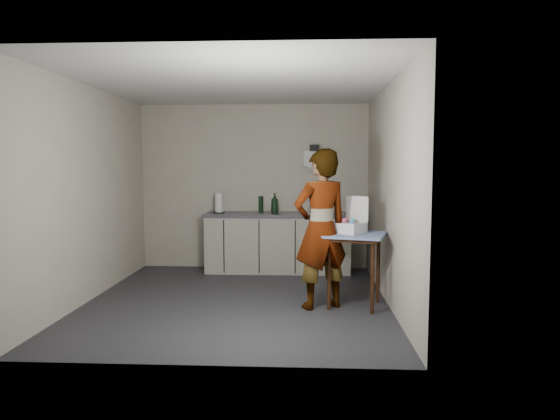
{
  "coord_description": "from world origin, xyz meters",
  "views": [
    {
      "loc": [
        0.81,
        -5.93,
        1.64
      ],
      "look_at": [
        0.49,
        0.45,
        1.07
      ],
      "focal_mm": 32.0,
      "sensor_mm": 36.0,
      "label": 1
    }
  ],
  "objects_px": {
    "kitchen_counter": "(278,244)",
    "bakery_box": "(351,225)",
    "side_table": "(355,243)",
    "dish_rack": "(320,209)",
    "standing_man": "(321,229)",
    "soap_bottle": "(275,203)",
    "paper_towel": "(219,204)",
    "soda_can": "(273,209)",
    "dark_bottle": "(261,204)"
  },
  "relations": [
    {
      "from": "soda_can",
      "to": "dark_bottle",
      "type": "distance_m",
      "value": 0.22
    },
    {
      "from": "dark_bottle",
      "to": "standing_man",
      "type": "bearing_deg",
      "value": -66.72
    },
    {
      "from": "standing_man",
      "to": "paper_towel",
      "type": "height_order",
      "value": "standing_man"
    },
    {
      "from": "side_table",
      "to": "dish_rack",
      "type": "bearing_deg",
      "value": 116.26
    },
    {
      "from": "dark_bottle",
      "to": "dish_rack",
      "type": "relative_size",
      "value": 0.62
    },
    {
      "from": "standing_man",
      "to": "paper_towel",
      "type": "distance_m",
      "value": 2.43
    },
    {
      "from": "kitchen_counter",
      "to": "soda_can",
      "type": "distance_m",
      "value": 0.55
    },
    {
      "from": "side_table",
      "to": "soda_can",
      "type": "distance_m",
      "value": 2.15
    },
    {
      "from": "side_table",
      "to": "bakery_box",
      "type": "height_order",
      "value": "bakery_box"
    },
    {
      "from": "bakery_box",
      "to": "dark_bottle",
      "type": "bearing_deg",
      "value": 159.38
    },
    {
      "from": "standing_man",
      "to": "soda_can",
      "type": "bearing_deg",
      "value": -98.11
    },
    {
      "from": "kitchen_counter",
      "to": "soap_bottle",
      "type": "bearing_deg",
      "value": -126.19
    },
    {
      "from": "bakery_box",
      "to": "kitchen_counter",
      "type": "bearing_deg",
      "value": 153.86
    },
    {
      "from": "standing_man",
      "to": "dish_rack",
      "type": "relative_size",
      "value": 4.38
    },
    {
      "from": "soda_can",
      "to": "dish_rack",
      "type": "xyz_separation_m",
      "value": [
        0.72,
        -0.03,
        0.01
      ]
    },
    {
      "from": "soap_bottle",
      "to": "paper_towel",
      "type": "height_order",
      "value": "same"
    },
    {
      "from": "standing_man",
      "to": "dish_rack",
      "type": "distance_m",
      "value": 1.91
    },
    {
      "from": "soap_bottle",
      "to": "bakery_box",
      "type": "height_order",
      "value": "bakery_box"
    },
    {
      "from": "dish_rack",
      "to": "soap_bottle",
      "type": "bearing_deg",
      "value": -178.98
    },
    {
      "from": "side_table",
      "to": "soap_bottle",
      "type": "bearing_deg",
      "value": 135.37
    },
    {
      "from": "standing_man",
      "to": "dark_bottle",
      "type": "relative_size",
      "value": 7.1
    },
    {
      "from": "kitchen_counter",
      "to": "bakery_box",
      "type": "distance_m",
      "value": 2.12
    },
    {
      "from": "kitchen_counter",
      "to": "dark_bottle",
      "type": "distance_m",
      "value": 0.67
    },
    {
      "from": "kitchen_counter",
      "to": "dish_rack",
      "type": "xyz_separation_m",
      "value": [
        0.64,
        -0.06,
        0.55
      ]
    },
    {
      "from": "kitchen_counter",
      "to": "side_table",
      "type": "distance_m",
      "value": 2.15
    },
    {
      "from": "soap_bottle",
      "to": "soda_can",
      "type": "bearing_deg",
      "value": 117.27
    },
    {
      "from": "side_table",
      "to": "bakery_box",
      "type": "xyz_separation_m",
      "value": [
        -0.05,
        0.05,
        0.2
      ]
    },
    {
      "from": "kitchen_counter",
      "to": "bakery_box",
      "type": "height_order",
      "value": "bakery_box"
    },
    {
      "from": "standing_man",
      "to": "dish_rack",
      "type": "height_order",
      "value": "standing_man"
    },
    {
      "from": "kitchen_counter",
      "to": "side_table",
      "type": "bearing_deg",
      "value": -62.16
    },
    {
      "from": "dish_rack",
      "to": "soda_can",
      "type": "bearing_deg",
      "value": 177.49
    },
    {
      "from": "kitchen_counter",
      "to": "dish_rack",
      "type": "distance_m",
      "value": 0.85
    },
    {
      "from": "kitchen_counter",
      "to": "bakery_box",
      "type": "relative_size",
      "value": 5.22
    },
    {
      "from": "standing_man",
      "to": "soap_bottle",
      "type": "relative_size",
      "value": 5.89
    },
    {
      "from": "paper_towel",
      "to": "side_table",
      "type": "bearing_deg",
      "value": -43.74
    },
    {
      "from": "standing_man",
      "to": "dish_rack",
      "type": "bearing_deg",
      "value": -118.57
    },
    {
      "from": "side_table",
      "to": "soap_bottle",
      "type": "height_order",
      "value": "soap_bottle"
    },
    {
      "from": "side_table",
      "to": "dark_bottle",
      "type": "relative_size",
      "value": 3.32
    },
    {
      "from": "soap_bottle",
      "to": "dark_bottle",
      "type": "distance_m",
      "value": 0.25
    },
    {
      "from": "side_table",
      "to": "standing_man",
      "type": "distance_m",
      "value": 0.44
    },
    {
      "from": "kitchen_counter",
      "to": "soap_bottle",
      "type": "relative_size",
      "value": 7.21
    },
    {
      "from": "dish_rack",
      "to": "bakery_box",
      "type": "height_order",
      "value": "bakery_box"
    },
    {
      "from": "dark_bottle",
      "to": "paper_towel",
      "type": "bearing_deg",
      "value": -169.96
    },
    {
      "from": "soap_bottle",
      "to": "paper_towel",
      "type": "distance_m",
      "value": 0.86
    },
    {
      "from": "paper_towel",
      "to": "soda_can",
      "type": "bearing_deg",
      "value": 2.34
    },
    {
      "from": "standing_man",
      "to": "dish_rack",
      "type": "xyz_separation_m",
      "value": [
        0.05,
        1.91,
        0.06
      ]
    },
    {
      "from": "side_table",
      "to": "dish_rack",
      "type": "distance_m",
      "value": 1.87
    },
    {
      "from": "paper_towel",
      "to": "bakery_box",
      "type": "height_order",
      "value": "bakery_box"
    },
    {
      "from": "kitchen_counter",
      "to": "dark_bottle",
      "type": "bearing_deg",
      "value": 168.68
    },
    {
      "from": "side_table",
      "to": "dish_rack",
      "type": "relative_size",
      "value": 2.05
    }
  ]
}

